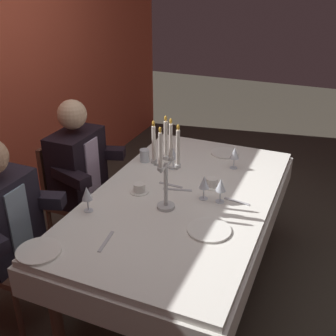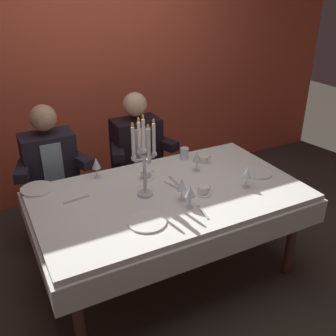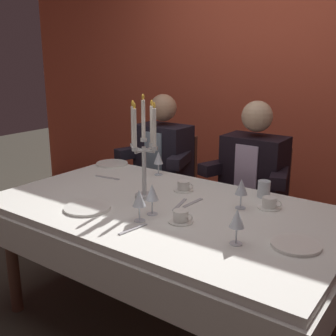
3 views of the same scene
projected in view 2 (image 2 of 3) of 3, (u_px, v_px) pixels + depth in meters
The scene contains 22 objects.
ground_plane at pixel (169, 272), 3.08m from camera, with size 12.00×12.00×0.00m, color #3C372D.
back_wall at pixel (92, 65), 3.81m from camera, with size 6.00×0.12×2.70m, color #DB563A.
dining_table at pixel (170, 206), 2.81m from camera, with size 1.94×1.14×0.74m.
candelabra at pixel (144, 159), 2.59m from camera, with size 0.19×0.19×0.59m.
dinner_plate_0 at pixel (147, 222), 2.40m from camera, with size 0.25×0.25×0.01m, color white.
dinner_plate_1 at pixel (258, 173), 3.01m from camera, with size 0.22×0.22×0.01m, color white.
dinner_plate_2 at pixel (37, 189), 2.78m from camera, with size 0.24×0.24×0.01m, color white.
wine_glass_0 at pixel (182, 185), 2.60m from camera, with size 0.07×0.07×0.16m.
wine_glass_1 at pixel (247, 173), 2.77m from camera, with size 0.07×0.07×0.16m.
wine_glass_2 at pixel (190, 192), 2.52m from camera, with size 0.07×0.07×0.16m.
wine_glass_3 at pixel (197, 157), 3.01m from camera, with size 0.07×0.07×0.16m.
wine_glass_4 at pixel (96, 164), 2.91m from camera, with size 0.07×0.07×0.16m.
water_tumbler_0 at pixel (184, 153), 3.25m from camera, with size 0.07×0.07×0.10m, color silver.
coffee_cup_0 at pixel (146, 175), 2.94m from camera, with size 0.13×0.12×0.06m.
coffee_cup_1 at pixel (204, 160), 3.18m from camera, with size 0.13×0.12×0.06m.
coffee_cup_2 at pixel (203, 190), 2.72m from camera, with size 0.13×0.12×0.06m.
spoon_0 at pixel (203, 212), 2.51m from camera, with size 0.17×0.02×0.01m, color #B7B7BC.
knife_1 at pixel (173, 186), 2.82m from camera, with size 0.19×0.02×0.01m, color #B7B7BC.
knife_2 at pixel (77, 199), 2.65m from camera, with size 0.19×0.02×0.01m, color #B7B7BC.
fork_3 at pixel (174, 181), 2.89m from camera, with size 0.17×0.02×0.01m, color #B7B7BC.
seated_diner_0 at pixel (50, 163), 3.19m from camera, with size 0.63×0.48×1.24m.
seated_diner_1 at pixel (136, 147), 3.51m from camera, with size 0.63×0.48×1.24m.
Camera 2 is at (-1.12, -2.13, 2.10)m, focal length 41.10 mm.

